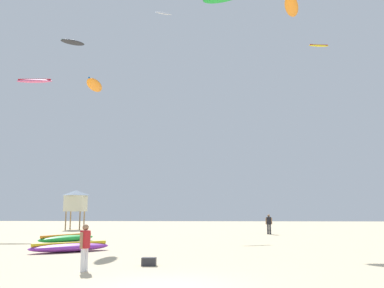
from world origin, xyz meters
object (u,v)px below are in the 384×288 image
Objects in this scene: kite_aloft_0 at (319,46)px; kite_aloft_1 at (73,42)px; person_midground at (269,223)px; kite_aloft_3 at (95,85)px; kite_aloft_2 at (292,6)px; person_foreground at (85,244)px; kite_grounded_near at (67,238)px; cooler_box at (149,262)px; kite_aloft_5 at (34,81)px; lifeguard_tower at (76,201)px; kite_grounded_mid at (70,247)px; kite_aloft_4 at (164,13)px.

kite_aloft_1 reaches higher than kite_aloft_0.
kite_aloft_0 is (6.61, 5.35, 18.38)m from person_midground.
kite_aloft_2 is at bearing 10.30° from kite_aloft_3.
kite_aloft_1 is at bearing 129.91° from person_foreground.
kite_grounded_near is 13.02m from cooler_box.
kite_aloft_3 reaches higher than person_foreground.
lifeguard_tower is at bearing 60.28° from kite_aloft_5.
kite_aloft_0 reaches higher than kite_grounded_near.
person_foreground is at bearing -69.68° from kite_aloft_1.
cooler_box is 34.90m from kite_aloft_0.
kite_aloft_2 is at bearing -113.98° from kite_aloft_0.
lifeguard_tower is 1.12× the size of kite_aloft_2.
kite_aloft_5 reaches higher than kite_grounded_near.
kite_aloft_1 reaches higher than cooler_box.
kite_grounded_mid is at bearing -148.69° from kite_aloft_2.
kite_aloft_2 is 1.28× the size of kite_aloft_3.
kite_grounded_near is 32.08m from kite_aloft_0.
cooler_box is at bearing -66.57° from lifeguard_tower.
person_midground is 0.81× the size of kite_aloft_4.
kite_aloft_4 reaches higher than kite_grounded_mid.
kite_aloft_2 is at bearing -42.84° from kite_aloft_1.
kite_aloft_0 is at bearing -4.25° from lifeguard_tower.
kite_aloft_2 reaches higher than kite_aloft_5.
kite_aloft_0 is 0.68× the size of kite_aloft_1.
kite_aloft_2 is (20.75, -13.99, 14.63)m from lifeguard_tower.
kite_aloft_1 is 17.91m from kite_aloft_5.
person_foreground is at bearing -88.37° from kite_aloft_4.
kite_aloft_1 reaches higher than lifeguard_tower.
kite_aloft_3 is (6.33, -16.62, 7.67)m from lifeguard_tower.
person_midground is 18.02m from kite_aloft_2.
cooler_box is at bearing -62.77° from kite_aloft_3.
kite_aloft_0 is at bearing -18.80° from kite_aloft_4.
person_foreground is 13.48m from kite_grounded_near.
kite_aloft_1 is 31.54m from kite_aloft_3.
person_foreground is 0.78× the size of kite_aloft_4.
kite_aloft_1 reaches higher than kite_grounded_near.
kite_grounded_mid is at bearing -83.30° from kite_aloft_3.
kite_aloft_0 is (16.38, 26.97, 18.41)m from person_foreground.
kite_aloft_1 reaches higher than person_midground.
cooler_box is at bearing -123.76° from kite_aloft_2.
cooler_box is 0.15× the size of kite_aloft_2.
kite_aloft_5 is at bearing 123.92° from cooler_box.
kite_grounded_mid is 24.56m from kite_aloft_5.
kite_aloft_0 is at bearing 66.02° from kite_aloft_2.
person_foreground is 0.37× the size of kite_grounded_near.
lifeguard_tower is 13.18m from kite_aloft_5.
cooler_box is 0.25× the size of kite_aloft_0.
kite_grounded_near is 1.24× the size of kite_aloft_5.
person_foreground is 0.47× the size of kite_aloft_5.
person_foreground reaches higher than kite_grounded_near.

